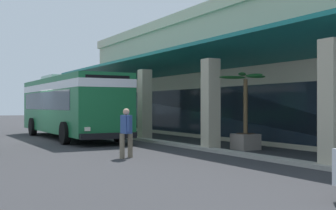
{
  "coord_description": "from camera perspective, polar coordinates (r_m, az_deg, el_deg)",
  "views": [
    {
      "loc": [
        22.62,
        -5.31,
        1.69
      ],
      "look_at": [
        3.87,
        4.99,
        1.73
      ],
      "focal_mm": 47.53,
      "sensor_mm": 36.0,
      "label": 1
    }
  ],
  "objects": [
    {
      "name": "ground",
      "position": [
        26.3,
        1.7,
        -3.79
      ],
      "size": [
        120.0,
        120.0,
        0.0
      ],
      "primitive_type": "plane",
      "color": "#2D2D30"
    },
    {
      "name": "curb_strip",
      "position": [
        22.12,
        -3.7,
        -4.33
      ],
      "size": [
        34.86,
        0.5,
        0.12
      ],
      "primitive_type": "cube",
      "color": "#9E998E",
      "rests_on": "ground"
    },
    {
      "name": "plaza_building",
      "position": [
        27.62,
        14.74,
        3.62
      ],
      "size": [
        29.35,
        16.3,
        6.96
      ],
      "color": "#B2A88E",
      "rests_on": "ground"
    },
    {
      "name": "transit_bus",
      "position": [
        23.81,
        -12.48,
        0.29
      ],
      "size": [
        11.22,
        2.87,
        3.34
      ],
      "color": "#196638",
      "rests_on": "ground"
    },
    {
      "name": "pedestrian",
      "position": [
        14.44,
        -5.38,
        -3.27
      ],
      "size": [
        0.65,
        0.52,
        1.6
      ],
      "color": "#726651",
      "rests_on": "ground"
    },
    {
      "name": "potted_palm",
      "position": [
        17.44,
        9.91,
        -3.4
      ],
      "size": [
        1.48,
        1.94,
        3.03
      ],
      "color": "gray",
      "rests_on": "ground"
    }
  ]
}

